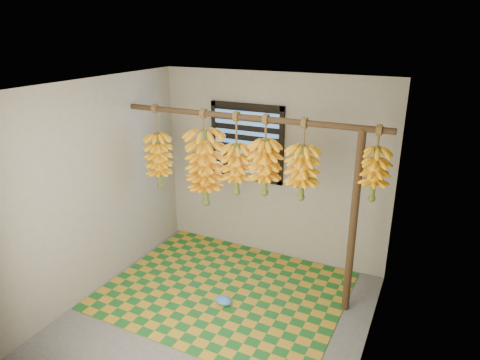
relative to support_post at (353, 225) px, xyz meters
The scene contains 16 objects.
floor 1.71m from the support_post, 149.74° to the right, with size 3.00×3.00×0.01m, color #4E4E4E.
ceiling 1.98m from the support_post, 149.74° to the right, with size 3.00×3.00×0.01m, color silver.
wall_back 1.46m from the support_post, 146.14° to the left, with size 3.00×0.01×2.40m, color gray.
wall_left 2.80m from the support_post, 165.49° to the right, with size 0.01×3.00×2.40m, color gray.
wall_right 0.79m from the support_post, 66.46° to the right, with size 0.01×3.00×2.40m, color gray.
window 1.80m from the support_post, 153.40° to the left, with size 1.00×0.04×1.00m.
hanging_pole 1.56m from the support_post, behind, with size 0.06×0.06×3.00m, color #442C1B.
support_post is the anchor object (origin of this frame).
woven_mat 1.69m from the support_post, 168.30° to the right, with size 2.64×2.11×0.01m, color #18531F.
plastic_bag 1.63m from the support_post, 157.16° to the right, with size 0.20×0.15×0.08m, color #3376C1.
banana_bunch_a 2.39m from the support_post, behind, with size 0.31×0.31×1.02m.
banana_bunch_b 1.75m from the support_post, behind, with size 0.42×0.42×1.12m.
banana_bunch_c 1.38m from the support_post, behind, with size 0.33×0.33×0.93m.
banana_bunch_d 1.09m from the support_post, behind, with size 0.34×0.34×0.87m.
banana_bunch_e 0.74m from the support_post, behind, with size 0.34×0.34×0.86m.
banana_bunch_f 0.59m from the support_post, ahead, with size 0.28×0.28×0.75m.
Camera 1 is at (1.86, -3.32, 2.90)m, focal length 32.00 mm.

